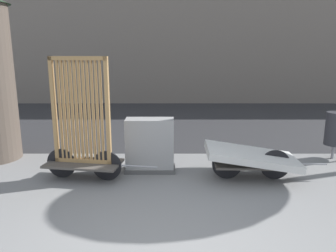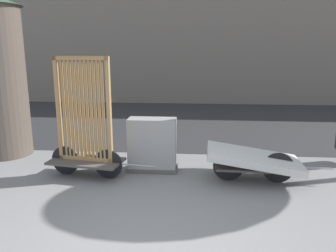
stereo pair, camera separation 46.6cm
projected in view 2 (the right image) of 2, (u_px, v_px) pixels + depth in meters
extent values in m
cube|color=#2D2D30|center=(181.00, 120.00, 11.32)|extent=(56.00, 7.63, 0.01)
cube|color=#4C4742|center=(86.00, 161.00, 6.17)|extent=(1.45, 0.87, 0.04)
cylinder|color=black|center=(108.00, 164.00, 6.07)|extent=(0.56, 0.12, 0.56)
cylinder|color=black|center=(65.00, 160.00, 6.27)|extent=(0.56, 0.12, 0.56)
cylinder|color=gray|center=(138.00, 165.00, 5.93)|extent=(0.70, 0.14, 0.03)
cube|color=#A87F4C|center=(86.00, 158.00, 6.15)|extent=(1.07, 0.24, 0.07)
cube|color=#A87F4C|center=(80.00, 58.00, 5.75)|extent=(1.07, 0.24, 0.07)
cube|color=#A87F4C|center=(59.00, 109.00, 6.07)|extent=(0.08, 0.08, 1.92)
cube|color=#A87F4C|center=(109.00, 111.00, 5.83)|extent=(0.08, 0.08, 1.92)
cube|color=#A87F4C|center=(64.00, 109.00, 6.04)|extent=(0.04, 0.05, 1.85)
cube|color=#A87F4C|center=(68.00, 109.00, 6.02)|extent=(0.04, 0.05, 1.85)
cube|color=#A87F4C|center=(72.00, 109.00, 6.01)|extent=(0.04, 0.05, 1.85)
cube|color=#A87F4C|center=(76.00, 110.00, 5.99)|extent=(0.04, 0.05, 1.85)
cube|color=#A87F4C|center=(79.00, 110.00, 5.97)|extent=(0.04, 0.05, 1.85)
cube|color=#A87F4C|center=(83.00, 110.00, 5.95)|extent=(0.04, 0.05, 1.85)
cube|color=#A87F4C|center=(87.00, 110.00, 5.93)|extent=(0.04, 0.05, 1.85)
cube|color=#A87F4C|center=(91.00, 110.00, 5.91)|extent=(0.04, 0.05, 1.85)
cube|color=#A87F4C|center=(95.00, 110.00, 5.90)|extent=(0.04, 0.05, 1.85)
cube|color=#A87F4C|center=(99.00, 111.00, 5.88)|extent=(0.04, 0.05, 1.85)
cube|color=#A87F4C|center=(103.00, 111.00, 5.86)|extent=(0.04, 0.05, 1.85)
cube|color=#4C4742|center=(253.00, 166.00, 5.92)|extent=(1.38, 0.71, 0.04)
cylinder|color=black|center=(278.00, 168.00, 5.87)|extent=(0.56, 0.05, 0.56)
cylinder|color=black|center=(228.00, 166.00, 5.97)|extent=(0.56, 0.05, 0.56)
cylinder|color=gray|center=(312.00, 168.00, 5.80)|extent=(0.70, 0.05, 0.03)
cube|color=silver|center=(254.00, 158.00, 5.88)|extent=(1.70, 0.99, 0.37)
cube|color=#4C4C4C|center=(153.00, 168.00, 6.54)|extent=(0.99, 0.47, 0.08)
cube|color=gray|center=(152.00, 145.00, 6.43)|extent=(0.93, 0.41, 1.05)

